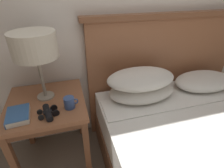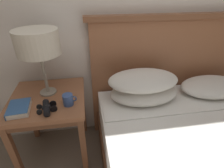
{
  "view_description": "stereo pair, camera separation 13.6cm",
  "coord_description": "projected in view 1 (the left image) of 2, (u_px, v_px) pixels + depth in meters",
  "views": [
    {
      "loc": [
        -0.39,
        -0.48,
        1.44
      ],
      "look_at": [
        -0.07,
        0.65,
        0.75
      ],
      "focal_mm": 28.0,
      "sensor_mm": 36.0,
      "label": 1
    },
    {
      "loc": [
        -0.25,
        -0.51,
        1.44
      ],
      "look_at": [
        -0.07,
        0.65,
        0.75
      ],
      "focal_mm": 28.0,
      "sensor_mm": 36.0,
      "label": 2
    }
  ],
  "objects": [
    {
      "name": "table_lamp",
      "position": [
        34.0,
        46.0,
        1.18
      ],
      "size": [
        0.31,
        0.31,
        0.51
      ],
      "color": "gray",
      "rests_on": "nightstand"
    },
    {
      "name": "wall_back",
      "position": [
        107.0,
        2.0,
        1.41
      ],
      "size": [
        8.0,
        0.06,
        2.6
      ],
      "color": "silver",
      "rests_on": "ground_plane"
    },
    {
      "name": "bed",
      "position": [
        219.0,
        167.0,
        1.24
      ],
      "size": [
        1.63,
        2.06,
        1.21
      ],
      "color": "brown",
      "rests_on": "ground_plane"
    },
    {
      "name": "binoculars_pair",
      "position": [
        48.0,
        112.0,
        1.18
      ],
      "size": [
        0.15,
        0.16,
        0.05
      ],
      "color": "black",
      "rests_on": "nightstand"
    },
    {
      "name": "coffee_mug",
      "position": [
        70.0,
        103.0,
        1.25
      ],
      "size": [
        0.1,
        0.08,
        0.08
      ],
      "color": "#334C84",
      "rests_on": "nightstand"
    },
    {
      "name": "nightstand",
      "position": [
        48.0,
        110.0,
        1.38
      ],
      "size": [
        0.58,
        0.58,
        0.65
      ],
      "color": "brown",
      "rests_on": "ground_plane"
    },
    {
      "name": "book_on_nightstand",
      "position": [
        18.0,
        115.0,
        1.16
      ],
      "size": [
        0.16,
        0.2,
        0.04
      ],
      "color": "silver",
      "rests_on": "nightstand"
    }
  ]
}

